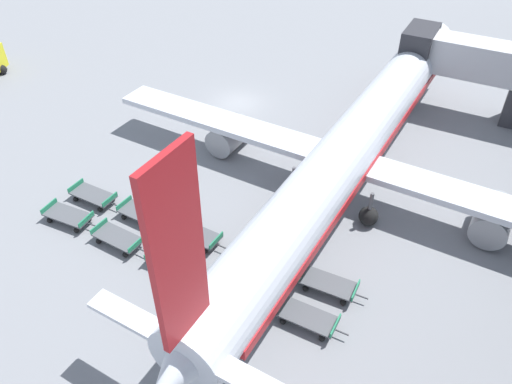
% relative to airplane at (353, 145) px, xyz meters
% --- Properties ---
extents(ground_plane, '(500.00, 500.00, 0.00)m').
position_rel_airplane_xyz_m(ground_plane, '(-12.90, 5.87, -3.20)').
color(ground_plane, gray).
extents(airplane, '(36.93, 43.15, 13.48)m').
position_rel_airplane_xyz_m(airplane, '(0.00, 0.00, 0.00)').
color(airplane, silver).
rests_on(airplane, ground_plane).
extents(baggage_dolly_row_near_col_a, '(3.88, 1.77, 0.92)m').
position_rel_airplane_xyz_m(baggage_dolly_row_near_col_a, '(-13.92, -12.89, -2.72)').
color(baggage_dolly_row_near_col_a, '#515459').
rests_on(baggage_dolly_row_near_col_a, ground_plane).
extents(baggage_dolly_row_near_col_b, '(3.83, 1.58, 0.92)m').
position_rel_airplane_xyz_m(baggage_dolly_row_near_col_b, '(-9.76, -12.80, -2.72)').
color(baggage_dolly_row_near_col_b, '#515459').
rests_on(baggage_dolly_row_near_col_b, ground_plane).
extents(baggage_dolly_row_near_col_c, '(3.88, 1.75, 0.92)m').
position_rel_airplane_xyz_m(baggage_dolly_row_near_col_c, '(-5.64, -12.60, -2.72)').
color(baggage_dolly_row_near_col_c, '#515459').
rests_on(baggage_dolly_row_near_col_c, ground_plane).
extents(baggage_dolly_row_near_col_d, '(3.86, 1.67, 0.92)m').
position_rel_airplane_xyz_m(baggage_dolly_row_near_col_d, '(-1.37, -12.29, -2.72)').
color(baggage_dolly_row_near_col_d, '#515459').
rests_on(baggage_dolly_row_near_col_d, ground_plane).
extents(baggage_dolly_row_near_col_e, '(3.86, 1.66, 0.92)m').
position_rel_airplane_xyz_m(baggage_dolly_row_near_col_e, '(2.75, -12.23, -2.72)').
color(baggage_dolly_row_near_col_e, '#515459').
rests_on(baggage_dolly_row_near_col_e, ground_plane).
extents(baggage_dolly_row_mid_a_col_a, '(3.85, 1.62, 0.92)m').
position_rel_airplane_xyz_m(baggage_dolly_row_mid_a_col_a, '(-14.03, -10.57, -2.72)').
color(baggage_dolly_row_mid_a_col_a, '#515459').
rests_on(baggage_dolly_row_mid_a_col_a, ground_plane).
extents(baggage_dolly_row_mid_a_col_b, '(3.84, 1.59, 0.92)m').
position_rel_airplane_xyz_m(baggage_dolly_row_mid_a_col_b, '(-9.94, -10.35, -2.72)').
color(baggage_dolly_row_mid_a_col_b, '#515459').
rests_on(baggage_dolly_row_mid_a_col_b, ground_plane).
extents(baggage_dolly_row_mid_a_col_c, '(3.83, 1.57, 0.92)m').
position_rel_airplane_xyz_m(baggage_dolly_row_mid_a_col_c, '(-5.84, -10.15, -2.72)').
color(baggage_dolly_row_mid_a_col_c, '#515459').
rests_on(baggage_dolly_row_mid_a_col_c, ground_plane).
extents(baggage_dolly_row_mid_a_col_d, '(3.88, 1.77, 0.92)m').
position_rel_airplane_xyz_m(baggage_dolly_row_mid_a_col_d, '(-1.42, -9.86, -2.72)').
color(baggage_dolly_row_mid_a_col_d, '#515459').
rests_on(baggage_dolly_row_mid_a_col_d, ground_plane).
extents(baggage_dolly_row_mid_a_col_e, '(3.87, 1.72, 0.92)m').
position_rel_airplane_xyz_m(baggage_dolly_row_mid_a_col_e, '(2.78, -9.63, -2.72)').
color(baggage_dolly_row_mid_a_col_e, '#515459').
rests_on(baggage_dolly_row_mid_a_col_e, ground_plane).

